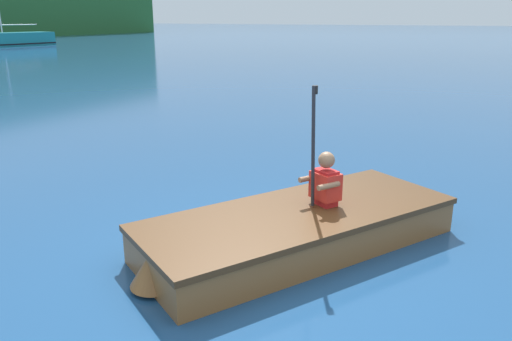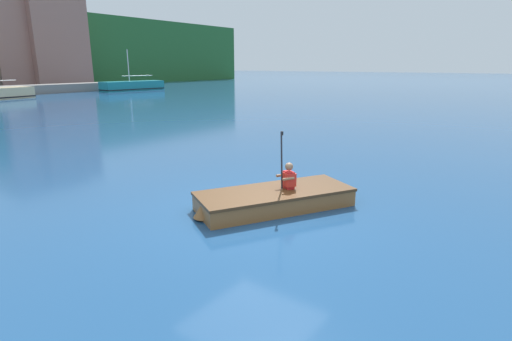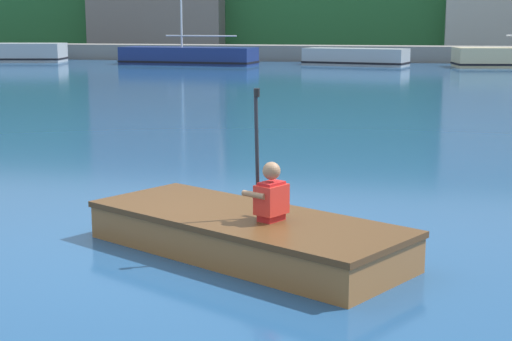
% 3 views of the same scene
% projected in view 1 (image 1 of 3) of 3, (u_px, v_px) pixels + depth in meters
% --- Properties ---
extents(ground_plane, '(300.00, 300.00, 0.00)m').
position_uv_depth(ground_plane, '(262.00, 269.00, 4.66)').
color(ground_plane, navy).
extents(moored_boat_dock_center_near, '(7.52, 2.80, 4.59)m').
position_uv_depth(moored_boat_dock_center_near, '(8.00, 40.00, 40.10)').
color(moored_boat_dock_center_near, '#197A84').
rests_on(moored_boat_dock_center_near, ground).
extents(rowboat_foreground, '(3.50, 2.71, 0.39)m').
position_uv_depth(rowboat_foreground, '(295.00, 227.00, 5.04)').
color(rowboat_foreground, '#935B2D').
rests_on(rowboat_foreground, ground).
extents(person_paddler, '(0.44, 0.44, 1.24)m').
position_uv_depth(person_paddler, '(325.00, 181.00, 5.10)').
color(person_paddler, red).
rests_on(person_paddler, rowboat_foreground).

